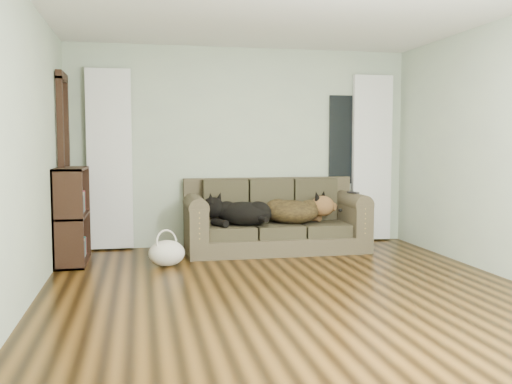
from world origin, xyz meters
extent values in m
plane|color=black|center=(0.00, 0.00, 0.00)|extent=(5.00, 5.00, 0.00)
plane|color=white|center=(0.00, 0.00, 2.60)|extent=(5.00, 5.00, 0.00)
cube|color=#B0C3A4|center=(0.00, 2.50, 1.30)|extent=(4.50, 0.04, 2.60)
cube|color=#B0C3A4|center=(-2.25, 0.00, 1.30)|extent=(0.04, 5.00, 2.60)
cube|color=white|center=(-1.70, 2.42, 1.15)|extent=(0.55, 0.08, 2.25)
cube|color=white|center=(1.80, 2.42, 1.15)|extent=(0.55, 0.08, 2.25)
cube|color=black|center=(1.45, 2.47, 1.40)|extent=(0.50, 0.03, 1.20)
cube|color=black|center=(-2.20, 2.05, 1.05)|extent=(0.07, 0.60, 2.10)
cube|color=black|center=(0.33, 1.98, 0.45)|extent=(2.24, 0.97, 0.92)
ellipsoid|color=black|center=(-0.12, 1.90, 0.48)|extent=(0.86, 0.82, 0.30)
ellipsoid|color=black|center=(0.57, 1.93, 0.49)|extent=(0.90, 0.84, 0.33)
cube|color=black|center=(1.32, 1.85, 0.73)|extent=(0.11, 0.19, 0.02)
ellipsoid|color=white|center=(-1.06, 1.31, 0.16)|extent=(0.46, 0.39, 0.29)
cube|color=black|center=(-2.09, 1.71, 0.50)|extent=(0.40, 0.89, 1.08)
camera|label=1|loc=(-1.33, -4.95, 1.35)|focal=40.00mm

